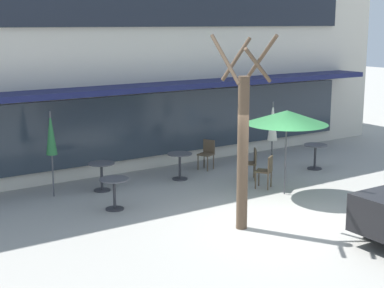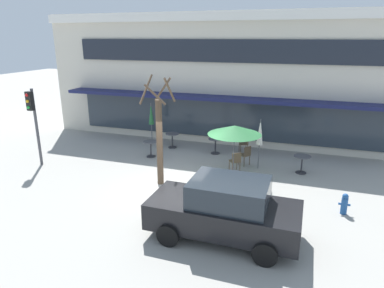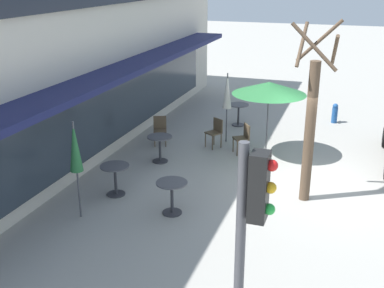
{
  "view_description": "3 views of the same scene",
  "coord_description": "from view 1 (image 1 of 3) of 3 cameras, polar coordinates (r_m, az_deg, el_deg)",
  "views": [
    {
      "loc": [
        -8.56,
        -9.15,
        4.37
      ],
      "look_at": [
        -0.16,
        3.21,
        1.28
      ],
      "focal_mm": 55.0,
      "sensor_mm": 36.0,
      "label": 1
    },
    {
      "loc": [
        4.2,
        -10.98,
        5.48
      ],
      "look_at": [
        -0.29,
        2.4,
        1.04
      ],
      "focal_mm": 32.0,
      "sensor_mm": 36.0,
      "label": 2
    },
    {
      "loc": [
        -11.51,
        -0.53,
        5.12
      ],
      "look_at": [
        -0.65,
        3.16,
        0.98
      ],
      "focal_mm": 45.0,
      "sensor_mm": 36.0,
      "label": 3
    }
  ],
  "objects": [
    {
      "name": "building_facade",
      "position": [
        20.97,
        -10.17,
        8.68
      ],
      "size": [
        19.8,
        9.1,
        6.67
      ],
      "color": "beige",
      "rests_on": "ground"
    },
    {
      "name": "cafe_table_streetside",
      "position": [
        16.63,
        -1.19,
        -1.73
      ],
      "size": [
        0.7,
        0.7,
        0.76
      ],
      "color": "#333338",
      "rests_on": "ground"
    },
    {
      "name": "patio_umbrella_cream_folded",
      "position": [
        15.18,
        -13.52,
        0.94
      ],
      "size": [
        0.28,
        0.28,
        2.2
      ],
      "color": "#4C4C51",
      "rests_on": "ground"
    },
    {
      "name": "ground_plane",
      "position": [
        13.27,
        8.46,
        -7.68
      ],
      "size": [
        80.0,
        80.0,
        0.0
      ],
      "primitive_type": "plane",
      "color": "#9E9B93"
    },
    {
      "name": "patio_umbrella_green_folded",
      "position": [
        16.73,
        7.83,
        2.13
      ],
      "size": [
        0.28,
        0.28,
        2.2
      ],
      "color": "#4C4C51",
      "rests_on": "ground"
    },
    {
      "name": "cafe_chair_2",
      "position": [
        17.81,
        1.48,
        -0.79
      ],
      "size": [
        0.52,
        0.52,
        0.89
      ],
      "color": "brown",
      "rests_on": "ground"
    },
    {
      "name": "street_tree",
      "position": [
        12.41,
        4.97,
        0.24
      ],
      "size": [
        1.04,
        1.02,
        4.15
      ],
      "color": "brown",
      "rests_on": "ground"
    },
    {
      "name": "cafe_table_mid_patio",
      "position": [
        18.19,
        11.86,
        -0.81
      ],
      "size": [
        0.7,
        0.7,
        0.76
      ],
      "color": "#333338",
      "rests_on": "ground"
    },
    {
      "name": "patio_umbrella_corner_open",
      "position": [
        15.09,
        9.18,
        2.58
      ],
      "size": [
        2.1,
        2.1,
        2.2
      ],
      "color": "#4C4C51",
      "rests_on": "ground"
    },
    {
      "name": "cafe_chair_1",
      "position": [
        16.7,
        5.78,
        -1.69
      ],
      "size": [
        0.56,
        0.56,
        0.89
      ],
      "color": "brown",
      "rests_on": "ground"
    },
    {
      "name": "cafe_table_by_tree",
      "position": [
        15.69,
        -8.76,
        -2.68
      ],
      "size": [
        0.7,
        0.7,
        0.76
      ],
      "color": "#333338",
      "rests_on": "ground"
    },
    {
      "name": "cafe_chair_0",
      "position": [
        15.85,
        7.22,
        -2.45
      ],
      "size": [
        0.56,
        0.56,
        0.89
      ],
      "color": "brown",
      "rests_on": "ground"
    },
    {
      "name": "cafe_table_near_wall",
      "position": [
        14.08,
        -7.55,
        -4.31
      ],
      "size": [
        0.7,
        0.7,
        0.76
      ],
      "color": "#333338",
      "rests_on": "ground"
    }
  ]
}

